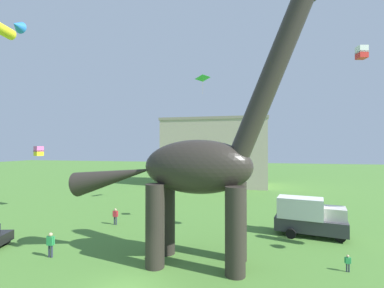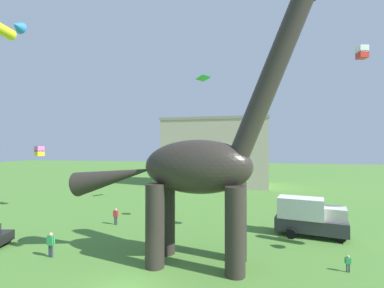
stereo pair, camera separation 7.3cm
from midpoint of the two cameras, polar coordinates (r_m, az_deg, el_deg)
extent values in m
cylinder|color=#2D2823|center=(19.04, 9.39, -15.53)|extent=(1.20, 1.20, 5.17)
cylinder|color=#2D2823|center=(16.85, 8.87, -17.52)|extent=(1.20, 1.20, 5.17)
cylinder|color=#2D2823|center=(19.96, -5.44, -14.83)|extent=(1.20, 1.20, 5.17)
cylinder|color=#2D2823|center=(17.88, -7.86, -16.52)|extent=(1.20, 1.20, 5.17)
ellipsoid|color=#2D2823|center=(17.65, 1.06, -4.76)|extent=(7.07, 3.05, 3.48)
cylinder|color=#2D2823|center=(17.78, 16.09, 13.41)|extent=(5.08, 1.31, 10.07)
cone|color=#2D2823|center=(19.81, -16.09, -6.59)|extent=(6.21, 1.74, 2.95)
cylinder|color=black|center=(26.33, -34.42, -16.33)|extent=(0.66, 0.38, 0.62)
cube|color=#38383D|center=(25.86, 23.38, -15.22)|extent=(5.91, 3.22, 1.10)
cube|color=silver|center=(26.00, 27.48, -12.74)|extent=(2.16, 2.26, 1.00)
cube|color=silver|center=(25.42, 21.59, -12.24)|extent=(3.93, 2.72, 1.70)
cylinder|color=black|center=(27.41, 27.28, -15.54)|extent=(0.84, 0.42, 0.80)
cylinder|color=black|center=(25.45, 28.50, -16.71)|extent=(0.84, 0.42, 0.80)
cylinder|color=black|center=(26.78, 19.29, -15.94)|extent=(0.84, 0.42, 0.80)
cylinder|color=black|center=(24.77, 19.84, -17.21)|extent=(0.84, 0.42, 0.80)
cylinder|color=#2D3347|center=(20.18, 29.50, -21.55)|extent=(0.08, 0.08, 0.50)
cylinder|color=#2D3347|center=(20.21, 29.86, -21.51)|extent=(0.08, 0.08, 0.50)
cube|color=green|center=(20.04, 29.67, -20.38)|extent=(0.27, 0.17, 0.36)
sphere|color=tan|center=(19.96, 29.66, -19.69)|extent=(0.16, 0.16, 0.16)
cylinder|color=green|center=(20.00, 29.21, -20.38)|extent=(0.07, 0.07, 0.34)
cylinder|color=green|center=(20.08, 30.12, -20.29)|extent=(0.07, 0.07, 0.34)
cylinder|color=#2D3347|center=(22.15, -27.74, -19.17)|extent=(0.14, 0.14, 0.82)
cylinder|color=#2D3347|center=(22.03, -27.33, -19.28)|extent=(0.14, 0.14, 0.82)
cube|color=green|center=(21.87, -27.53, -17.49)|extent=(0.45, 0.27, 0.58)
sphere|color=tan|center=(21.76, -27.52, -16.43)|extent=(0.26, 0.26, 0.26)
cylinder|color=green|center=(22.03, -28.06, -17.28)|extent=(0.11, 0.11, 0.55)
cylinder|color=green|center=(21.71, -26.99, -17.54)|extent=(0.11, 0.11, 0.55)
cylinder|color=#2D3347|center=(28.32, -15.96, -15.13)|extent=(0.13, 0.13, 0.77)
cylinder|color=#2D3347|center=(28.23, -15.62, -15.18)|extent=(0.13, 0.13, 0.77)
cube|color=#D1333D|center=(28.12, -15.79, -13.86)|extent=(0.42, 0.26, 0.54)
sphere|color=tan|center=(28.03, -15.78, -13.08)|extent=(0.24, 0.24, 0.24)
cylinder|color=#D1333D|center=(28.23, -16.22, -13.75)|extent=(0.10, 0.10, 0.52)
cylinder|color=#D1333D|center=(28.00, -15.34, -13.86)|extent=(0.10, 0.10, 0.52)
cone|color=#287AE5|center=(17.15, -32.79, 20.07)|extent=(0.66, 0.59, 0.60)
cube|color=red|center=(27.00, -0.33, -0.89)|extent=(1.08, 0.88, 0.27)
cylinder|color=green|center=(27.01, -0.33, -2.21)|extent=(0.01, 0.01, 0.96)
cube|color=white|center=(24.67, 31.84, 16.38)|extent=(0.77, 0.77, 0.51)
cube|color=red|center=(24.56, 31.85, 15.49)|extent=(0.77, 0.77, 0.51)
cube|color=pink|center=(37.75, -29.42, -0.90)|extent=(1.05, 1.05, 0.66)
cube|color=yellow|center=(37.76, -29.43, -1.67)|extent=(1.05, 1.05, 0.66)
cube|color=green|center=(35.50, 2.20, 13.59)|extent=(1.88, 2.10, 0.41)
cylinder|color=orange|center=(35.24, 2.20, 11.83)|extent=(0.01, 0.01, 1.72)
cube|color=#B7A893|center=(54.66, 4.89, -1.92)|extent=(19.74, 10.67, 12.56)
cube|color=gray|center=(54.91, 4.88, 4.91)|extent=(20.14, 10.88, 0.50)
camera|label=1|loc=(0.04, -90.11, 0.00)|focal=25.54mm
camera|label=2|loc=(0.04, 89.89, 0.00)|focal=25.54mm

